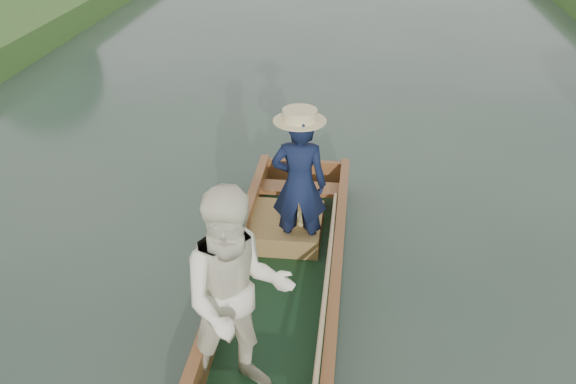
# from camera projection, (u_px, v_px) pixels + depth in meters

# --- Properties ---
(ground) EXTENTS (120.00, 120.00, 0.00)m
(ground) POSITION_uv_depth(u_px,v_px,m) (281.00, 309.00, 6.10)
(ground) COLOR #283D30
(ground) RESTS_ON ground
(punt) EXTENTS (1.27, 5.00, 1.87)m
(punt) POSITION_uv_depth(u_px,v_px,m) (268.00, 270.00, 5.59)
(punt) COLOR black
(punt) RESTS_ON ground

